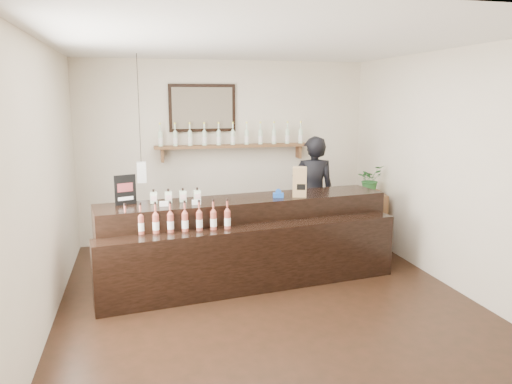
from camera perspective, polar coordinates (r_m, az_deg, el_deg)
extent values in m
plane|color=black|center=(5.83, 0.98, -11.83)|extent=(5.00, 5.00, 0.00)
plane|color=beige|center=(7.87, -3.55, 4.62)|extent=(4.50, 0.00, 4.50)
plane|color=beige|center=(3.14, 12.57, -4.99)|extent=(4.50, 0.00, 4.50)
plane|color=beige|center=(5.35, -22.99, 0.88)|extent=(0.00, 5.00, 5.00)
plane|color=beige|center=(6.39, 20.98, 2.50)|extent=(0.00, 5.00, 5.00)
plane|color=white|center=(5.41, 1.08, 16.71)|extent=(5.00, 5.00, 0.00)
cube|color=#56311D|center=(7.75, -2.66, 5.28)|extent=(2.40, 0.25, 0.04)
cube|color=#56311D|center=(7.67, -10.67, 4.14)|extent=(0.04, 0.20, 0.20)
cube|color=#56311D|center=(8.07, 4.88, 4.61)|extent=(0.04, 0.20, 0.20)
cube|color=black|center=(7.75, -6.16, 9.52)|extent=(1.02, 0.04, 0.72)
cube|color=#413829|center=(7.72, -6.13, 9.52)|extent=(0.92, 0.01, 0.62)
cube|color=white|center=(6.88, -12.94, 2.22)|extent=(0.12, 0.12, 0.28)
cylinder|color=black|center=(6.81, -13.25, 9.27)|extent=(0.01, 0.01, 1.41)
cylinder|color=silver|center=(7.61, -10.87, 5.92)|extent=(0.07, 0.07, 0.20)
cone|color=silver|center=(7.60, -10.91, 6.87)|extent=(0.07, 0.07, 0.05)
cylinder|color=silver|center=(7.60, -10.92, 7.33)|extent=(0.02, 0.02, 0.07)
cylinder|color=yellow|center=(7.60, -10.94, 7.68)|extent=(0.03, 0.03, 0.02)
cylinder|color=white|center=(7.61, -10.87, 5.77)|extent=(0.07, 0.07, 0.09)
cylinder|color=silver|center=(7.63, -9.21, 5.98)|extent=(0.07, 0.07, 0.20)
cone|color=silver|center=(7.62, -9.24, 6.93)|extent=(0.07, 0.07, 0.05)
cylinder|color=silver|center=(7.61, -9.26, 7.38)|extent=(0.02, 0.02, 0.07)
cylinder|color=yellow|center=(7.61, -9.27, 7.74)|extent=(0.03, 0.03, 0.02)
cylinder|color=white|center=(7.63, -9.21, 5.83)|extent=(0.07, 0.07, 0.09)
cylinder|color=silver|center=(7.65, -7.56, 6.04)|extent=(0.07, 0.07, 0.20)
cone|color=silver|center=(7.64, -7.58, 6.99)|extent=(0.07, 0.07, 0.05)
cylinder|color=silver|center=(7.63, -7.60, 7.44)|extent=(0.02, 0.02, 0.07)
cylinder|color=yellow|center=(7.63, -7.60, 7.79)|extent=(0.03, 0.03, 0.02)
cylinder|color=white|center=(7.65, -7.56, 5.89)|extent=(0.07, 0.07, 0.09)
cylinder|color=silver|center=(7.67, -5.92, 6.09)|extent=(0.07, 0.07, 0.20)
cone|color=silver|center=(7.66, -5.94, 7.04)|extent=(0.07, 0.07, 0.05)
cylinder|color=silver|center=(7.66, -5.95, 7.49)|extent=(0.02, 0.02, 0.07)
cylinder|color=yellow|center=(7.66, -5.95, 7.84)|extent=(0.03, 0.03, 0.02)
cylinder|color=white|center=(7.67, -5.92, 5.94)|extent=(0.07, 0.07, 0.09)
cylinder|color=silver|center=(7.70, -4.29, 6.14)|extent=(0.07, 0.07, 0.20)
cone|color=silver|center=(7.69, -4.30, 7.08)|extent=(0.07, 0.07, 0.05)
cylinder|color=silver|center=(7.69, -4.31, 7.53)|extent=(0.02, 0.02, 0.07)
cylinder|color=yellow|center=(7.69, -4.31, 7.88)|extent=(0.03, 0.03, 0.02)
cylinder|color=white|center=(7.71, -4.29, 5.99)|extent=(0.07, 0.07, 0.09)
cylinder|color=silver|center=(7.74, -2.67, 6.18)|extent=(0.07, 0.07, 0.20)
cone|color=silver|center=(7.73, -2.68, 7.12)|extent=(0.07, 0.07, 0.05)
cylinder|color=silver|center=(7.73, -2.68, 7.56)|extent=(0.02, 0.02, 0.07)
cylinder|color=yellow|center=(7.73, -2.69, 7.91)|extent=(0.03, 0.03, 0.02)
cylinder|color=white|center=(7.74, -2.67, 6.03)|extent=(0.07, 0.07, 0.09)
cylinder|color=silver|center=(7.79, -1.07, 6.21)|extent=(0.07, 0.07, 0.20)
cone|color=silver|center=(7.78, -1.08, 7.15)|extent=(0.07, 0.07, 0.05)
cylinder|color=silver|center=(7.77, -1.08, 7.59)|extent=(0.02, 0.02, 0.07)
cylinder|color=yellow|center=(7.77, -1.08, 7.93)|extent=(0.03, 0.03, 0.02)
cylinder|color=white|center=(7.79, -1.07, 6.06)|extent=(0.07, 0.07, 0.09)
cylinder|color=silver|center=(7.84, 0.51, 6.24)|extent=(0.07, 0.07, 0.20)
cone|color=silver|center=(7.83, 0.51, 7.17)|extent=(0.07, 0.07, 0.05)
cylinder|color=silver|center=(7.82, 0.51, 7.61)|extent=(0.02, 0.02, 0.07)
cylinder|color=yellow|center=(7.82, 0.51, 7.95)|extent=(0.03, 0.03, 0.02)
cylinder|color=white|center=(7.84, 0.51, 6.10)|extent=(0.07, 0.07, 0.09)
cylinder|color=silver|center=(7.89, 2.07, 6.27)|extent=(0.07, 0.07, 0.20)
cone|color=silver|center=(7.88, 2.07, 7.19)|extent=(0.07, 0.07, 0.05)
cylinder|color=silver|center=(7.88, 2.08, 7.63)|extent=(0.02, 0.02, 0.07)
cylinder|color=yellow|center=(7.88, 2.08, 7.97)|extent=(0.03, 0.03, 0.02)
cylinder|color=white|center=(7.89, 2.07, 6.12)|extent=(0.07, 0.07, 0.09)
cylinder|color=silver|center=(7.95, 3.60, 6.29)|extent=(0.07, 0.07, 0.20)
cone|color=silver|center=(7.95, 3.61, 7.20)|extent=(0.07, 0.07, 0.05)
cylinder|color=silver|center=(7.94, 3.62, 7.64)|extent=(0.02, 0.02, 0.07)
cylinder|color=yellow|center=(7.94, 3.62, 7.97)|extent=(0.03, 0.03, 0.02)
cylinder|color=white|center=(7.96, 3.60, 6.14)|extent=(0.07, 0.07, 0.09)
cylinder|color=silver|center=(8.02, 5.12, 6.31)|extent=(0.07, 0.07, 0.20)
cone|color=silver|center=(8.01, 5.13, 7.21)|extent=(0.07, 0.07, 0.05)
cylinder|color=silver|center=(8.01, 5.14, 7.64)|extent=(0.02, 0.02, 0.07)
cylinder|color=yellow|center=(8.01, 5.14, 7.98)|extent=(0.03, 0.03, 0.02)
cylinder|color=white|center=(8.02, 5.11, 6.16)|extent=(0.07, 0.07, 0.09)
cube|color=black|center=(6.29, -1.16, -5.22)|extent=(3.68, 1.13, 1.01)
cube|color=black|center=(5.88, -0.14, -7.63)|extent=(3.64, 0.81, 0.77)
cube|color=white|center=(5.81, -10.49, -1.34)|extent=(0.10, 0.04, 0.05)
cube|color=white|center=(5.84, -6.83, -1.17)|extent=(0.10, 0.04, 0.05)
cube|color=#D3BD81|center=(5.62, -17.14, -4.26)|extent=(0.12, 0.12, 0.12)
cube|color=#D3BD81|center=(5.60, -17.21, -3.07)|extent=(0.12, 0.12, 0.12)
cube|color=silver|center=(5.97, -11.62, -0.63)|extent=(0.08, 0.08, 0.13)
cube|color=beige|center=(5.92, -11.60, -0.72)|extent=(0.07, 0.00, 0.06)
cylinder|color=black|center=(5.96, -11.65, 0.17)|extent=(0.02, 0.02, 0.03)
cube|color=silver|center=(5.98, -9.99, -0.56)|extent=(0.08, 0.08, 0.13)
cube|color=beige|center=(5.93, -9.96, -0.65)|extent=(0.07, 0.00, 0.06)
cylinder|color=black|center=(5.96, -10.01, 0.24)|extent=(0.02, 0.02, 0.03)
cube|color=silver|center=(5.99, -8.36, -0.49)|extent=(0.08, 0.08, 0.13)
cube|color=beige|center=(5.94, -8.32, -0.57)|extent=(0.07, 0.00, 0.06)
cylinder|color=black|center=(5.98, -8.38, 0.31)|extent=(0.02, 0.02, 0.03)
cube|color=silver|center=(6.01, -6.74, -0.41)|extent=(0.08, 0.08, 0.13)
cube|color=beige|center=(5.96, -6.68, -0.50)|extent=(0.07, 0.00, 0.06)
cylinder|color=black|center=(5.99, -6.76, 0.38)|extent=(0.02, 0.02, 0.03)
cylinder|color=#9E4535|center=(5.60, -14.66, -3.74)|extent=(0.07, 0.07, 0.20)
cone|color=#9E4535|center=(5.57, -14.72, -2.48)|extent=(0.07, 0.07, 0.05)
cylinder|color=#9E4535|center=(5.56, -14.75, -1.88)|extent=(0.02, 0.02, 0.07)
cylinder|color=black|center=(5.55, -14.77, -1.40)|extent=(0.03, 0.03, 0.02)
cylinder|color=white|center=(5.61, -14.65, -3.95)|extent=(0.07, 0.07, 0.09)
cylinder|color=#9E4535|center=(5.60, -13.02, -3.67)|extent=(0.07, 0.07, 0.20)
cone|color=#9E4535|center=(5.57, -13.07, -2.41)|extent=(0.07, 0.07, 0.05)
cylinder|color=#9E4535|center=(5.56, -13.10, -1.81)|extent=(0.02, 0.02, 0.07)
cylinder|color=black|center=(5.55, -13.12, -1.33)|extent=(0.03, 0.03, 0.02)
cylinder|color=white|center=(5.60, -13.01, -3.88)|extent=(0.07, 0.07, 0.09)
cylinder|color=#9E4535|center=(5.60, -11.38, -3.60)|extent=(0.07, 0.07, 0.20)
cone|color=#9E4535|center=(5.57, -11.43, -2.34)|extent=(0.07, 0.07, 0.05)
cylinder|color=#9E4535|center=(5.56, -11.45, -1.73)|extent=(0.02, 0.02, 0.07)
cylinder|color=black|center=(5.55, -11.47, -1.26)|extent=(0.03, 0.03, 0.02)
cylinder|color=white|center=(5.61, -11.37, -3.80)|extent=(0.07, 0.07, 0.09)
cylinder|color=#9E4535|center=(5.61, -9.75, -3.52)|extent=(0.07, 0.07, 0.20)
cone|color=#9E4535|center=(5.58, -9.79, -2.26)|extent=(0.07, 0.07, 0.05)
cylinder|color=#9E4535|center=(5.57, -9.81, -1.66)|extent=(0.02, 0.02, 0.07)
cylinder|color=black|center=(5.56, -9.82, -1.19)|extent=(0.03, 0.03, 0.02)
cylinder|color=white|center=(5.61, -9.74, -3.73)|extent=(0.07, 0.07, 0.09)
cylinder|color=#9E4535|center=(5.62, -8.12, -3.45)|extent=(0.07, 0.07, 0.20)
cone|color=#9E4535|center=(5.59, -8.15, -2.18)|extent=(0.07, 0.07, 0.05)
cylinder|color=#9E4535|center=(5.58, -8.17, -1.58)|extent=(0.02, 0.02, 0.07)
cylinder|color=black|center=(5.57, -8.18, -1.11)|extent=(0.03, 0.03, 0.02)
cylinder|color=white|center=(5.63, -8.11, -3.65)|extent=(0.07, 0.07, 0.09)
cylinder|color=#9E4535|center=(5.64, -6.50, -3.37)|extent=(0.07, 0.07, 0.20)
cone|color=#9E4535|center=(5.61, -6.52, -2.11)|extent=(0.07, 0.07, 0.05)
cylinder|color=#9E4535|center=(5.59, -6.54, -1.51)|extent=(0.02, 0.02, 0.07)
cylinder|color=black|center=(5.58, -6.55, -1.04)|extent=(0.03, 0.03, 0.02)
cylinder|color=white|center=(5.64, -6.49, -3.57)|extent=(0.07, 0.07, 0.09)
cylinder|color=#9E4535|center=(5.66, -4.89, -3.28)|extent=(0.07, 0.07, 0.20)
cone|color=#9E4535|center=(5.63, -4.91, -2.03)|extent=(0.07, 0.07, 0.05)
cylinder|color=#9E4535|center=(5.62, -4.92, -1.43)|extent=(0.02, 0.02, 0.07)
cylinder|color=black|center=(5.61, -4.92, -0.96)|extent=(0.03, 0.03, 0.02)
cylinder|color=white|center=(5.66, -4.88, -3.48)|extent=(0.07, 0.07, 0.09)
cylinder|color=#9E4535|center=(5.68, -3.29, -3.20)|extent=(0.07, 0.07, 0.20)
cone|color=#9E4535|center=(5.65, -3.30, -1.95)|extent=(0.07, 0.07, 0.05)
cylinder|color=#9E4535|center=(5.64, -3.31, -1.35)|extent=(0.02, 0.02, 0.07)
cylinder|color=black|center=(5.63, -3.31, -0.89)|extent=(0.03, 0.03, 0.02)
cylinder|color=white|center=(5.69, -3.29, -3.40)|extent=(0.07, 0.07, 0.09)
cube|color=black|center=(5.95, -14.71, 0.24)|extent=(0.24, 0.10, 0.35)
cube|color=maroon|center=(5.94, -14.73, 0.50)|extent=(0.17, 0.06, 0.10)
cube|color=white|center=(5.96, -14.67, -0.73)|extent=(0.17, 0.06, 0.04)
cube|color=olive|center=(6.25, 4.99, 1.16)|extent=(0.20, 0.17, 0.37)
cube|color=black|center=(6.20, 5.18, 0.57)|extent=(0.10, 0.03, 0.07)
cube|color=#1746A3|center=(6.20, 2.56, -0.37)|extent=(0.14, 0.08, 0.06)
cylinder|color=#1746A3|center=(6.19, 2.56, 0.04)|extent=(0.08, 0.05, 0.07)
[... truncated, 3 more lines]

